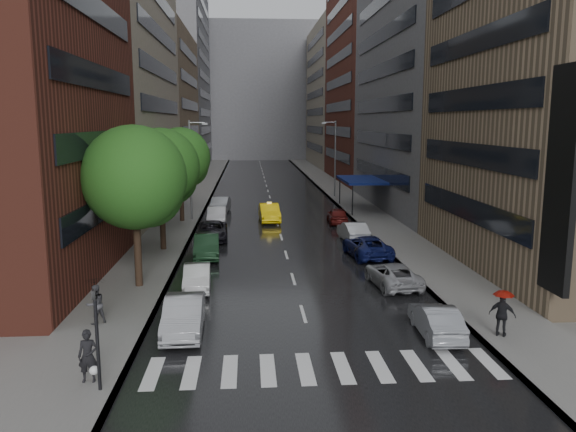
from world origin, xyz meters
name	(u,v)px	position (x,y,z in m)	size (l,w,h in m)	color
ground	(313,347)	(0.00, 0.00, 0.00)	(220.00, 220.00, 0.00)	gray
road	(268,193)	(0.00, 50.00, 0.01)	(14.00, 140.00, 0.01)	black
sidewalk_left	(198,193)	(-9.00, 50.00, 0.07)	(4.00, 140.00, 0.15)	gray
sidewalk_right	(338,192)	(9.00, 50.00, 0.07)	(4.00, 140.00, 0.15)	gray
crosswalk	(324,368)	(0.20, -2.00, 0.01)	(13.15, 2.80, 0.01)	silver
buildings_left	(156,70)	(-15.00, 58.79, 15.99)	(8.00, 108.00, 38.00)	maroon
buildings_right	(375,77)	(15.00, 56.70, 15.03)	(8.05, 109.10, 36.00)	#937A5B
building_far	(258,92)	(0.00, 118.00, 16.00)	(40.00, 14.00, 32.00)	slate
tree_near	(134,178)	(-8.60, 8.83, 6.10)	(5.59, 5.59, 8.92)	#382619
tree_mid	(160,167)	(-8.60, 17.82, 5.92)	(5.43, 5.43, 8.66)	#382619
tree_far	(180,158)	(-8.60, 29.30, 5.86)	(5.37, 5.37, 8.57)	#382619
taxi	(269,213)	(-0.67, 29.18, 0.82)	(1.73, 4.95, 1.63)	yellow
parked_cars_left	(210,236)	(-5.40, 19.13, 0.75)	(2.55, 37.28, 1.57)	gray
parked_cars_right	(368,248)	(5.40, 14.58, 0.71)	(2.88, 31.10, 1.51)	gray
ped_bag_walker	(88,357)	(-8.11, -2.79, 1.06)	(0.71, 0.49, 1.86)	black
ped_black_umbrella	(95,297)	(-9.38, 2.95, 1.38)	(1.10, 1.08, 2.09)	#424246
ped_red_umbrella	(503,309)	(8.01, 0.28, 1.33)	(1.14, 0.97, 2.01)	black
traffic_light	(97,331)	(-7.60, -3.43, 2.23)	(0.18, 0.15, 3.45)	black
street_lamp_left	(191,168)	(-7.72, 30.00, 4.89)	(1.74, 0.22, 9.00)	gray
street_lamp_right	(334,157)	(7.72, 45.00, 4.89)	(1.74, 0.22, 9.00)	gray
awning	(361,180)	(8.98, 35.00, 3.13)	(4.00, 8.00, 3.12)	navy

